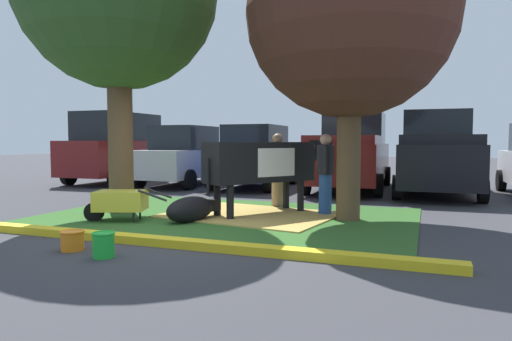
% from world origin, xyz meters
% --- Properties ---
extents(ground_plane, '(80.00, 80.00, 0.00)m').
position_xyz_m(ground_plane, '(0.00, 0.00, 0.00)').
color(ground_plane, '#38383D').
extents(grass_island, '(7.20, 4.85, 0.02)m').
position_xyz_m(grass_island, '(0.28, 1.71, 0.01)').
color(grass_island, '#2D5B23').
rests_on(grass_island, ground).
extents(curb_yellow, '(8.40, 0.24, 0.12)m').
position_xyz_m(curb_yellow, '(0.28, -0.87, 0.06)').
color(curb_yellow, yellow).
rests_on(curb_yellow, ground).
extents(hay_bedding, '(3.54, 2.88, 0.04)m').
position_xyz_m(hay_bedding, '(0.69, 2.00, 0.03)').
color(hay_bedding, tan).
rests_on(hay_bedding, ground).
extents(shade_tree_right, '(3.89, 3.89, 5.82)m').
position_xyz_m(shade_tree_right, '(2.59, 2.19, 3.85)').
color(shade_tree_right, brown).
rests_on(shade_tree_right, ground).
extents(cow_holstein, '(2.12, 2.77, 1.52)m').
position_xyz_m(cow_holstein, '(0.88, 2.28, 1.07)').
color(cow_holstein, black).
rests_on(cow_holstein, ground).
extents(calf_lying, '(0.77, 1.33, 0.48)m').
position_xyz_m(calf_lying, '(-0.09, 0.99, 0.24)').
color(calf_lying, black).
rests_on(calf_lying, ground).
extents(person_handler, '(0.53, 0.34, 1.68)m').
position_xyz_m(person_handler, '(0.83, 3.31, 0.90)').
color(person_handler, '#9E7F5B').
rests_on(person_handler, ground).
extents(person_visitor_near, '(0.34, 0.52, 1.65)m').
position_xyz_m(person_visitor_near, '(2.07, 2.58, 0.89)').
color(person_visitor_near, '#23478C').
rests_on(person_visitor_near, ground).
extents(wheelbarrow, '(1.60, 0.97, 0.63)m').
position_xyz_m(wheelbarrow, '(-1.36, 0.54, 0.39)').
color(wheelbarrow, gold).
rests_on(wheelbarrow, ground).
extents(bucket_orange, '(0.33, 0.33, 0.27)m').
position_xyz_m(bucket_orange, '(-0.56, -1.55, 0.14)').
color(bucket_orange, orange).
rests_on(bucket_orange, ground).
extents(bucket_green, '(0.30, 0.30, 0.33)m').
position_xyz_m(bucket_green, '(0.10, -1.71, 0.17)').
color(bucket_green, green).
rests_on(bucket_green, ground).
extents(suv_dark_grey, '(2.20, 4.64, 2.52)m').
position_xyz_m(suv_dark_grey, '(-6.60, 7.42, 1.27)').
color(suv_dark_grey, maroon).
rests_on(suv_dark_grey, ground).
extents(sedan_silver, '(2.09, 4.44, 2.02)m').
position_xyz_m(sedan_silver, '(-3.80, 7.34, 0.98)').
color(sedan_silver, '#B7B7BC').
rests_on(sedan_silver, ground).
extents(sedan_blue, '(2.09, 4.44, 2.02)m').
position_xyz_m(sedan_blue, '(-1.26, 7.47, 0.98)').
color(sedan_blue, navy).
rests_on(sedan_blue, ground).
extents(pickup_truck_maroon, '(2.31, 5.44, 2.42)m').
position_xyz_m(pickup_truck_maroon, '(1.74, 7.94, 1.11)').
color(pickup_truck_maroon, maroon).
rests_on(pickup_truck_maroon, ground).
extents(pickup_truck_black, '(2.31, 5.44, 2.42)m').
position_xyz_m(pickup_truck_black, '(4.23, 7.61, 1.11)').
color(pickup_truck_black, black).
rests_on(pickup_truck_black, ground).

